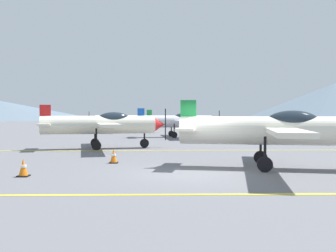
# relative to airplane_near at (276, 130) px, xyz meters

# --- Properties ---
(ground_plane) EXTENTS (400.00, 400.00, 0.00)m
(ground_plane) POSITION_rel_airplane_near_xyz_m (-3.25, -0.95, -1.46)
(ground_plane) COLOR slate
(apron_line_near) EXTENTS (80.00, 0.16, 0.01)m
(apron_line_near) POSITION_rel_airplane_near_xyz_m (-3.25, -4.58, -1.46)
(apron_line_near) COLOR yellow
(apron_line_near) RESTS_ON ground_plane
(apron_line_far) EXTENTS (80.00, 0.16, 0.01)m
(apron_line_far) POSITION_rel_airplane_near_xyz_m (-3.25, 6.99, -1.46)
(apron_line_far) COLOR yellow
(apron_line_far) RESTS_ON ground_plane
(airplane_near) EXTENTS (7.58, 8.66, 2.59)m
(airplane_near) POSITION_rel_airplane_near_xyz_m (0.00, 0.00, 0.00)
(airplane_near) COLOR silver
(airplane_near) RESTS_ON ground_plane
(airplane_mid) EXTENTS (7.59, 8.65, 2.59)m
(airplane_mid) POSITION_rel_airplane_near_xyz_m (-7.74, 8.29, 0.00)
(airplane_mid) COLOR silver
(airplane_mid) RESTS_ON ground_plane
(airplane_far) EXTENTS (7.55, 8.67, 2.59)m
(airplane_far) POSITION_rel_airplane_near_xyz_m (-2.79, 19.31, 0.00)
(airplane_far) COLOR silver
(airplane_far) RESTS_ON ground_plane
(airplane_back) EXTENTS (7.50, 8.65, 2.59)m
(airplane_back) POSITION_rel_airplane_near_xyz_m (-9.01, 29.64, 0.00)
(airplane_back) COLOR silver
(airplane_back) RESTS_ON ground_plane
(car_sedan) EXTENTS (4.36, 2.14, 1.62)m
(car_sedan) POSITION_rel_airplane_near_xyz_m (4.59, 23.65, -0.62)
(car_sedan) COLOR white
(car_sedan) RESTS_ON ground_plane
(traffic_cone_front) EXTENTS (0.36, 0.36, 0.59)m
(traffic_cone_front) POSITION_rel_airplane_near_xyz_m (-8.83, -1.71, -1.17)
(traffic_cone_front) COLOR black
(traffic_cone_front) RESTS_ON ground_plane
(traffic_cone_side) EXTENTS (0.36, 0.36, 0.59)m
(traffic_cone_side) POSITION_rel_airplane_near_xyz_m (-6.31, 1.60, -1.17)
(traffic_cone_side) COLOR black
(traffic_cone_side) RESTS_ON ground_plane
(hill_centerleft) EXTENTS (68.06, 68.06, 13.48)m
(hill_centerleft) POSITION_rel_airplane_near_xyz_m (59.22, 120.06, 5.28)
(hill_centerleft) COLOR slate
(hill_centerleft) RESTS_ON ground_plane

